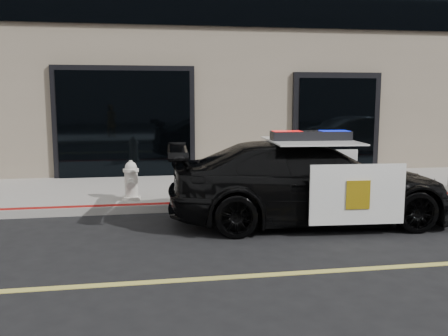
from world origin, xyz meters
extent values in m
plane|color=black|center=(0.00, 0.00, 0.00)|extent=(120.00, 120.00, 0.00)
cube|color=gray|center=(0.00, 5.25, 0.07)|extent=(60.00, 3.50, 0.15)
imported|color=black|center=(2.17, 2.36, 0.70)|extent=(2.58, 5.05, 1.39)
cube|color=white|center=(2.56, 1.33, 0.67)|extent=(1.48, 0.13, 0.93)
cube|color=white|center=(2.69, 3.32, 0.67)|extent=(1.48, 0.13, 0.93)
cube|color=white|center=(2.17, 2.36, 1.40)|extent=(1.50, 1.76, 0.02)
cube|color=gold|center=(2.56, 1.30, 0.67)|extent=(0.37, 0.04, 0.44)
cube|color=black|center=(2.17, 2.36, 1.48)|extent=(1.35, 0.44, 0.16)
cube|color=red|center=(1.76, 2.38, 1.50)|extent=(0.48, 0.33, 0.15)
cube|color=#0C19CC|center=(2.57, 2.33, 1.50)|extent=(0.48, 0.33, 0.15)
cylinder|color=silver|center=(-0.84, 4.00, 0.19)|extent=(0.35, 0.35, 0.08)
cylinder|color=silver|center=(-0.84, 4.00, 0.47)|extent=(0.25, 0.25, 0.49)
cylinder|color=silver|center=(-0.84, 4.00, 0.73)|extent=(0.30, 0.30, 0.06)
sphere|color=silver|center=(-0.84, 4.00, 0.79)|extent=(0.22, 0.22, 0.22)
cylinder|color=silver|center=(-0.84, 4.00, 0.89)|extent=(0.07, 0.07, 0.07)
cylinder|color=silver|center=(-0.84, 4.17, 0.54)|extent=(0.13, 0.12, 0.13)
cylinder|color=silver|center=(-0.84, 3.84, 0.54)|extent=(0.13, 0.12, 0.13)
cylinder|color=silver|center=(-0.84, 3.81, 0.47)|extent=(0.17, 0.14, 0.17)
camera|label=1|loc=(-0.68, -5.61, 2.16)|focal=40.00mm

